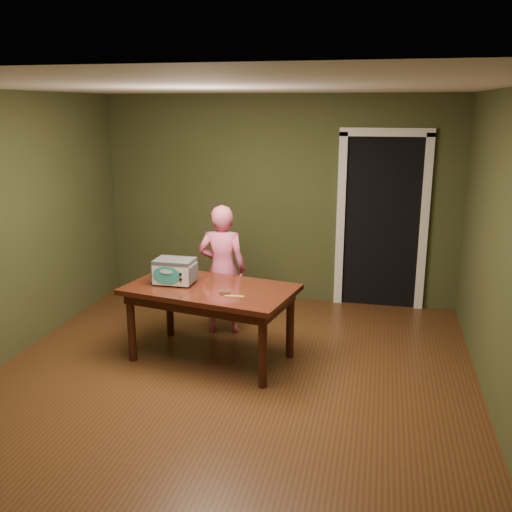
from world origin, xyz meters
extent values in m
plane|color=#503316|center=(0.00, 0.00, 0.00)|extent=(5.00, 5.00, 0.00)
cube|color=#3E4324|center=(0.00, 2.50, 1.30)|extent=(4.50, 0.02, 2.60)
cube|color=#3E4324|center=(0.00, -2.50, 1.30)|extent=(4.50, 0.02, 2.60)
cube|color=#3E4324|center=(2.25, 0.00, 1.30)|extent=(0.02, 5.00, 2.60)
cube|color=white|center=(0.00, 0.00, 2.60)|extent=(4.50, 5.00, 0.02)
cube|color=black|center=(1.30, 2.80, 1.05)|extent=(0.90, 0.60, 2.10)
cube|color=black|center=(1.30, 2.48, 1.05)|extent=(0.90, 0.02, 2.10)
cube|color=white|center=(0.80, 2.47, 1.05)|extent=(0.10, 0.06, 2.20)
cube|color=white|center=(1.80, 2.47, 1.05)|extent=(0.10, 0.06, 2.20)
cube|color=white|center=(1.30, 2.47, 2.15)|extent=(1.10, 0.06, 0.10)
cube|color=#3B1A0D|center=(-0.29, 0.49, 0.72)|extent=(1.74, 1.19, 0.05)
cube|color=#34150D|center=(-0.29, 0.49, 0.65)|extent=(1.60, 1.05, 0.10)
cylinder|color=#34150D|center=(-1.04, 0.29, 0.35)|extent=(0.08, 0.08, 0.70)
cylinder|color=#34150D|center=(-0.91, 0.97, 0.35)|extent=(0.08, 0.08, 0.70)
cylinder|color=#34150D|center=(0.33, 0.02, 0.35)|extent=(0.08, 0.08, 0.70)
cylinder|color=#34150D|center=(0.46, 0.70, 0.35)|extent=(0.08, 0.08, 0.70)
cylinder|color=#4C4F54|center=(-0.82, 0.43, 0.76)|extent=(0.03, 0.03, 0.02)
cylinder|color=#4C4F54|center=(-0.82, 0.63, 0.76)|extent=(0.03, 0.03, 0.02)
cylinder|color=#4C4F54|center=(-0.51, 0.43, 0.76)|extent=(0.03, 0.03, 0.02)
cylinder|color=#4C4F54|center=(-0.51, 0.63, 0.76)|extent=(0.03, 0.03, 0.02)
cube|color=white|center=(-0.66, 0.53, 0.87)|extent=(0.37, 0.27, 0.21)
cube|color=#4C4F54|center=(-0.66, 0.53, 0.98)|extent=(0.38, 0.27, 0.03)
cube|color=#4C4F54|center=(-0.86, 0.53, 0.87)|extent=(0.02, 0.24, 0.16)
cube|color=#4C4F54|center=(-0.47, 0.53, 0.87)|extent=(0.02, 0.24, 0.16)
ellipsoid|color=teal|center=(-0.70, 0.39, 0.87)|extent=(0.28, 0.01, 0.18)
cylinder|color=black|center=(-0.55, 0.39, 0.89)|extent=(0.03, 0.01, 0.03)
cylinder|color=black|center=(-0.55, 0.39, 0.84)|extent=(0.02, 0.01, 0.02)
cylinder|color=silver|center=(-0.11, 0.35, 0.76)|extent=(0.10, 0.10, 0.02)
cylinder|color=#4E271A|center=(-0.11, 0.35, 0.77)|extent=(0.09, 0.09, 0.01)
cube|color=#D2C25B|center=(0.01, 0.26, 0.75)|extent=(0.18, 0.05, 0.01)
imported|color=#EB6189|center=(-0.38, 1.22, 0.72)|extent=(0.56, 0.40, 1.43)
camera|label=1|loc=(1.29, -4.54, 2.45)|focal=40.00mm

